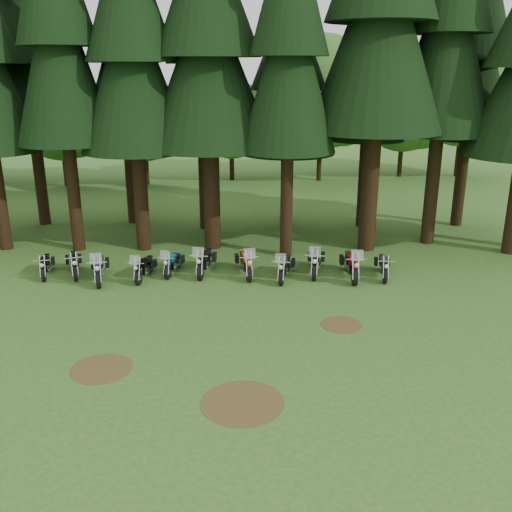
# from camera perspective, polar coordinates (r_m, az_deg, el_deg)

# --- Properties ---
(ground) EXTENTS (120.00, 120.00, 0.00)m
(ground) POSITION_cam_1_polar(r_m,az_deg,el_deg) (18.74, -4.90, -7.87)
(ground) COLOR #315F1F
(ground) RESTS_ON ground
(pine_front_3) EXTENTS (4.32, 4.32, 17.57)m
(pine_front_3) POSITION_cam_1_polar(r_m,az_deg,el_deg) (27.28, -19.48, 22.19)
(pine_front_3) COLOR black
(pine_front_3) RESTS_ON ground
(pine_front_4) EXTENTS (4.95, 4.95, 16.33)m
(pine_front_4) POSITION_cam_1_polar(r_m,az_deg,el_deg) (26.52, -12.49, 21.28)
(pine_front_4) COLOR black
(pine_front_4) RESTS_ON ground
(pine_front_5) EXTENTS (5.81, 5.81, 16.72)m
(pine_front_5) POSITION_cam_1_polar(r_m,az_deg,el_deg) (26.30, -4.89, 22.15)
(pine_front_5) COLOR black
(pine_front_5) RESTS_ON ground
(pine_front_6) EXTENTS (4.15, 4.15, 16.75)m
(pine_front_6) POSITION_cam_1_polar(r_m,az_deg,el_deg) (25.04, 3.39, 22.42)
(pine_front_6) COLOR black
(pine_front_6) RESTS_ON ground
(pine_back_1) EXTENTS (4.52, 4.52, 16.22)m
(pine_back_1) POSITION_cam_1_polar(r_m,az_deg,el_deg) (32.69, -22.29, 19.68)
(pine_back_1) COLOR black
(pine_back_1) RESTS_ON ground
(pine_back_2) EXTENTS (4.85, 4.85, 16.30)m
(pine_back_2) POSITION_cam_1_polar(r_m,az_deg,el_deg) (31.63, -13.31, 20.67)
(pine_back_2) COLOR black
(pine_back_2) RESTS_ON ground
(pine_back_3) EXTENTS (4.35, 4.35, 16.20)m
(pine_back_3) POSITION_cam_1_polar(r_m,az_deg,el_deg) (29.79, -5.62, 21.09)
(pine_back_3) COLOR black
(pine_back_3) RESTS_ON ground
(pine_back_4) EXTENTS (4.94, 4.94, 13.78)m
(pine_back_4) POSITION_cam_1_polar(r_m,az_deg,el_deg) (30.24, 3.32, 18.36)
(pine_back_4) COLOR black
(pine_back_4) RESTS_ON ground
(pine_back_5) EXTENTS (3.94, 3.94, 16.33)m
(pine_back_5) POSITION_cam_1_polar(r_m,az_deg,el_deg) (30.62, 11.52, 20.90)
(pine_back_5) COLOR black
(pine_back_5) RESTS_ON ground
(pine_back_6) EXTENTS (4.59, 4.59, 16.58)m
(pine_back_6) POSITION_cam_1_polar(r_m,az_deg,el_deg) (32.27, 21.29, 20.21)
(pine_back_6) COLOR black
(pine_back_6) RESTS_ON ground
(decid_2) EXTENTS (6.72, 6.53, 8.40)m
(decid_2) POSITION_cam_1_polar(r_m,az_deg,el_deg) (43.14, -18.69, 13.10)
(decid_2) COLOR black
(decid_2) RESTS_ON ground
(decid_3) EXTENTS (6.12, 5.95, 7.65)m
(decid_3) POSITION_cam_1_polar(r_m,az_deg,el_deg) (42.43, -10.85, 13.04)
(decid_3) COLOR black
(decid_3) RESTS_ON ground
(decid_4) EXTENTS (5.93, 5.76, 7.41)m
(decid_4) POSITION_cam_1_polar(r_m,az_deg,el_deg) (43.31, -2.13, 13.26)
(decid_4) COLOR black
(decid_4) RESTS_ON ground
(decid_5) EXTENTS (8.45, 8.21, 10.56)m
(decid_5) POSITION_cam_1_polar(r_m,az_deg,el_deg) (43.25, 7.13, 15.61)
(decid_5) COLOR black
(decid_5) RESTS_ON ground
(decid_6) EXTENTS (7.06, 6.86, 8.82)m
(decid_6) POSITION_cam_1_polar(r_m,az_deg,el_deg) (46.17, 15.07, 14.03)
(decid_6) COLOR black
(decid_6) RESTS_ON ground
(decid_7) EXTENTS (8.44, 8.20, 10.55)m
(decid_7) POSITION_cam_1_polar(r_m,az_deg,el_deg) (47.58, 20.70, 14.84)
(decid_7) COLOR black
(decid_7) RESTS_ON ground
(dirt_patch_0) EXTENTS (1.80, 1.80, 0.01)m
(dirt_patch_0) POSITION_cam_1_polar(r_m,az_deg,el_deg) (17.34, -15.19, -10.80)
(dirt_patch_0) COLOR #4C3D1E
(dirt_patch_0) RESTS_ON ground
(dirt_patch_1) EXTENTS (1.40, 1.40, 0.01)m
(dirt_patch_1) POSITION_cam_1_polar(r_m,az_deg,el_deg) (19.58, 8.51, -6.80)
(dirt_patch_1) COLOR #4C3D1E
(dirt_patch_1) RESTS_ON ground
(dirt_patch_2) EXTENTS (2.20, 2.20, 0.01)m
(dirt_patch_2) POSITION_cam_1_polar(r_m,az_deg,el_deg) (15.25, -1.36, -14.45)
(dirt_patch_2) COLOR #4C3D1E
(dirt_patch_2) RESTS_ON ground
(motorcycle_0) EXTENTS (0.46, 2.00, 0.82)m
(motorcycle_0) POSITION_cam_1_polar(r_m,az_deg,el_deg) (25.20, -20.31, -0.94)
(motorcycle_0) COLOR black
(motorcycle_0) RESTS_ON ground
(motorcycle_1) EXTENTS (0.73, 2.16, 0.90)m
(motorcycle_1) POSITION_cam_1_polar(r_m,az_deg,el_deg) (24.92, -17.72, -0.77)
(motorcycle_1) COLOR black
(motorcycle_1) RESTS_ON ground
(motorcycle_2) EXTENTS (0.66, 2.46, 1.54)m
(motorcycle_2) POSITION_cam_1_polar(r_m,az_deg,el_deg) (23.88, -15.40, -1.23)
(motorcycle_2) COLOR black
(motorcycle_2) RESTS_ON ground
(motorcycle_3) EXTENTS (0.67, 2.13, 1.34)m
(motorcycle_3) POSITION_cam_1_polar(r_m,az_deg,el_deg) (23.72, -11.13, -1.21)
(motorcycle_3) COLOR black
(motorcycle_3) RESTS_ON ground
(motorcycle_4) EXTENTS (0.71, 2.07, 1.31)m
(motorcycle_4) POSITION_cam_1_polar(r_m,az_deg,el_deg) (24.14, -8.32, -0.72)
(motorcycle_4) COLOR black
(motorcycle_4) RESTS_ON ground
(motorcycle_5) EXTENTS (0.73, 2.40, 1.51)m
(motorcycle_5) POSITION_cam_1_polar(r_m,az_deg,el_deg) (23.94, -5.16, -0.60)
(motorcycle_5) COLOR black
(motorcycle_5) RESTS_ON ground
(motorcycle_6) EXTENTS (0.57, 2.42, 1.52)m
(motorcycle_6) POSITION_cam_1_polar(r_m,az_deg,el_deg) (23.67, -1.03, -0.74)
(motorcycle_6) COLOR black
(motorcycle_6) RESTS_ON ground
(motorcycle_7) EXTENTS (0.85, 2.27, 1.43)m
(motorcycle_7) POSITION_cam_1_polar(r_m,az_deg,el_deg) (23.28, 2.86, -1.17)
(motorcycle_7) COLOR black
(motorcycle_7) RESTS_ON ground
(motorcycle_8) EXTENTS (0.80, 2.44, 1.54)m
(motorcycle_8) POSITION_cam_1_polar(r_m,az_deg,el_deg) (23.95, 5.97, -0.59)
(motorcycle_8) COLOR black
(motorcycle_8) RESTS_ON ground
(motorcycle_9) EXTENTS (0.50, 2.52, 1.58)m
(motorcycle_9) POSITION_cam_1_polar(r_m,az_deg,el_deg) (23.67, 9.51, -0.95)
(motorcycle_9) COLOR black
(motorcycle_9) RESTS_ON ground
(motorcycle_10) EXTENTS (0.49, 2.10, 0.86)m
(motorcycle_10) POSITION_cam_1_polar(r_m,az_deg,el_deg) (24.05, 12.61, -1.06)
(motorcycle_10) COLOR black
(motorcycle_10) RESTS_ON ground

